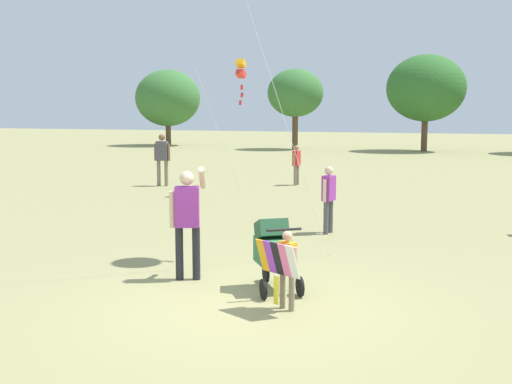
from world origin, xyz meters
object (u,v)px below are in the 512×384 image
at_px(person_adult_flyer, 187,215).
at_px(person_kid_running, 162,155).
at_px(stroller, 274,248).
at_px(person_sitting_far, 296,162).
at_px(kite_orange_delta, 241,70).
at_px(child_with_butterfly_kite, 285,263).
at_px(person_couple_left, 329,194).

distance_m(person_adult_flyer, person_kid_running, 11.72).
bearing_deg(stroller, person_kid_running, 123.76).
bearing_deg(person_kid_running, person_sitting_far, 20.91).
relative_size(stroller, person_sitting_far, 0.79).
bearing_deg(stroller, kite_orange_delta, 112.33).
relative_size(child_with_butterfly_kite, person_couple_left, 0.74).
bearing_deg(kite_orange_delta, person_couple_left, -52.83).
bearing_deg(person_couple_left, stroller, -88.69).
bearing_deg(child_with_butterfly_kite, stroller, 116.03).
distance_m(child_with_butterfly_kite, person_sitting_far, 13.24).
xyz_separation_m(person_adult_flyer, kite_orange_delta, (-2.32, 8.88, 2.66)).
distance_m(child_with_butterfly_kite, person_kid_running, 13.45).
xyz_separation_m(stroller, kite_orange_delta, (-3.70, 9.00, 3.05)).
height_order(person_adult_flyer, person_kid_running, person_kid_running).
distance_m(stroller, person_couple_left, 4.26).
height_order(person_adult_flyer, person_sitting_far, person_adult_flyer).
bearing_deg(person_adult_flyer, person_couple_left, 72.77).
height_order(child_with_butterfly_kite, kite_orange_delta, kite_orange_delta).
xyz_separation_m(person_sitting_far, person_couple_left, (2.70, -7.76, 0.03)).
xyz_separation_m(person_adult_flyer, person_kid_running, (-5.59, 10.30, 0.03)).
distance_m(kite_orange_delta, person_kid_running, 4.43).
relative_size(stroller, kite_orange_delta, 0.27).
xyz_separation_m(person_adult_flyer, person_sitting_far, (-1.42, 11.89, -0.20)).
bearing_deg(person_adult_flyer, child_with_butterfly_kite, -28.05).
xyz_separation_m(stroller, person_kid_running, (-6.97, 10.42, 0.41)).
relative_size(stroller, person_kid_running, 0.62).
distance_m(stroller, kite_orange_delta, 10.20).
height_order(stroller, kite_orange_delta, kite_orange_delta).
xyz_separation_m(stroller, person_couple_left, (-0.10, 4.25, 0.21)).
height_order(person_couple_left, person_kid_running, person_kid_running).
distance_m(person_adult_flyer, person_couple_left, 4.33).
bearing_deg(person_adult_flyer, person_kid_running, 118.48).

